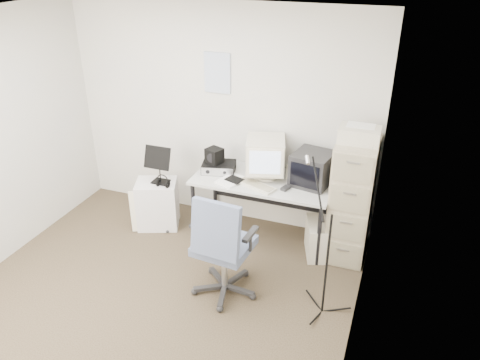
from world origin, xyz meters
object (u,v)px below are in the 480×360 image
(desk, at_px, (262,209))
(side_cart, at_px, (158,204))
(filing_cabinet, at_px, (352,200))
(office_chair, at_px, (224,244))

(desk, relative_size, side_cart, 2.65)
(filing_cabinet, height_order, side_cart, filing_cabinet)
(office_chair, distance_m, side_cart, 1.47)
(office_chair, bearing_deg, desk, 92.56)
(office_chair, bearing_deg, side_cart, 149.87)
(filing_cabinet, distance_m, office_chair, 1.45)
(desk, height_order, office_chair, office_chair)
(desk, bearing_deg, filing_cabinet, 1.81)
(filing_cabinet, bearing_deg, desk, -178.19)
(desk, bearing_deg, side_cart, -171.45)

